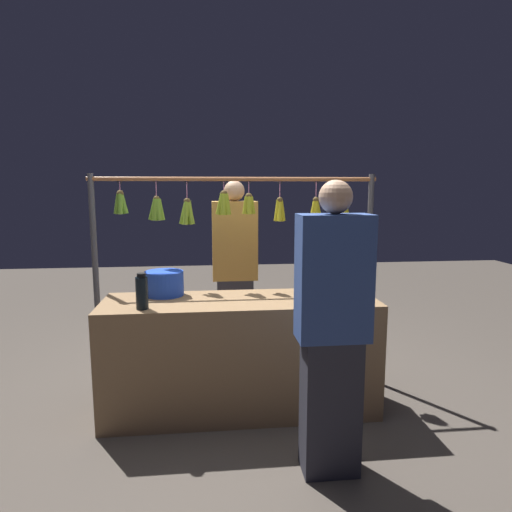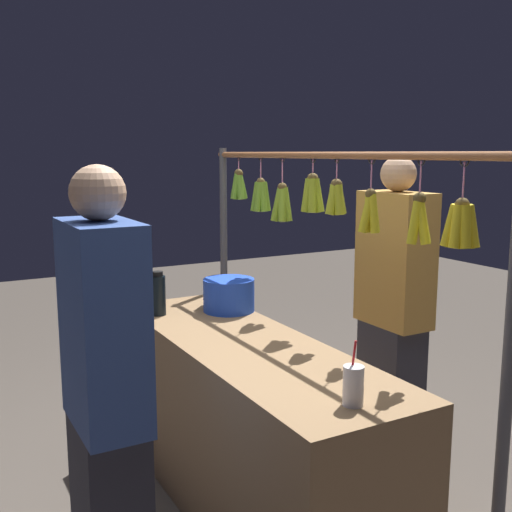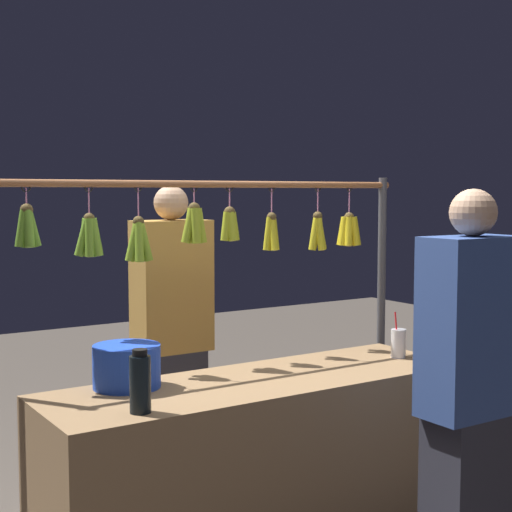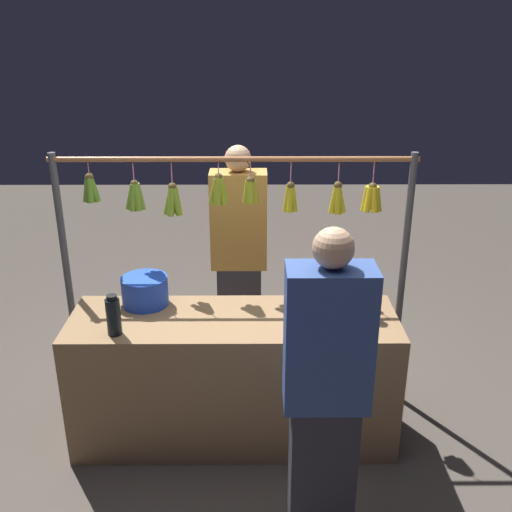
{
  "view_description": "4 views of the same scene",
  "coord_description": "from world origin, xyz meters",
  "px_view_note": "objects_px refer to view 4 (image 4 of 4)",
  "views": [
    {
      "loc": [
        0.21,
        3.01,
        1.57
      ],
      "look_at": [
        -0.11,
        0.0,
        1.11
      ],
      "focal_mm": 31.35,
      "sensor_mm": 36.0,
      "label": 1
    },
    {
      "loc": [
        -2.33,
        1.25,
        1.65
      ],
      "look_at": [
        -0.09,
        0.0,
        1.21
      ],
      "focal_mm": 42.82,
      "sensor_mm": 36.0,
      "label": 2
    },
    {
      "loc": [
        1.77,
        2.68,
        1.6
      ],
      "look_at": [
        0.02,
        0.0,
        1.33
      ],
      "focal_mm": 53.84,
      "sensor_mm": 36.0,
      "label": 3
    },
    {
      "loc": [
        -0.11,
        2.96,
        2.37
      ],
      "look_at": [
        -0.13,
        0.0,
        1.19
      ],
      "focal_mm": 40.77,
      "sensor_mm": 36.0,
      "label": 4
    }
  ],
  "objects_px": {
    "blue_bucket": "(145,291)",
    "customer_person": "(325,398)",
    "drink_cup": "(372,308)",
    "water_bottle": "(113,316)",
    "vendor_person": "(239,261)"
  },
  "relations": [
    {
      "from": "customer_person",
      "to": "blue_bucket",
      "type": "bearing_deg",
      "value": -43.83
    },
    {
      "from": "water_bottle",
      "to": "drink_cup",
      "type": "xyz_separation_m",
      "value": [
        -1.43,
        -0.17,
        -0.04
      ]
    },
    {
      "from": "blue_bucket",
      "to": "drink_cup",
      "type": "bearing_deg",
      "value": 171.71
    },
    {
      "from": "drink_cup",
      "to": "vendor_person",
      "type": "distance_m",
      "value": 1.16
    },
    {
      "from": "water_bottle",
      "to": "drink_cup",
      "type": "bearing_deg",
      "value": -173.28
    },
    {
      "from": "customer_person",
      "to": "water_bottle",
      "type": "bearing_deg",
      "value": -28.02
    },
    {
      "from": "drink_cup",
      "to": "customer_person",
      "type": "height_order",
      "value": "customer_person"
    },
    {
      "from": "blue_bucket",
      "to": "drink_cup",
      "type": "distance_m",
      "value": 1.33
    },
    {
      "from": "blue_bucket",
      "to": "customer_person",
      "type": "relative_size",
      "value": 0.17
    },
    {
      "from": "blue_bucket",
      "to": "customer_person",
      "type": "xyz_separation_m",
      "value": [
        -0.97,
        0.93,
        -0.1
      ]
    },
    {
      "from": "blue_bucket",
      "to": "vendor_person",
      "type": "bearing_deg",
      "value": -129.2
    },
    {
      "from": "blue_bucket",
      "to": "vendor_person",
      "type": "xyz_separation_m",
      "value": [
        -0.55,
        -0.67,
        -0.09
      ]
    },
    {
      "from": "water_bottle",
      "to": "drink_cup",
      "type": "height_order",
      "value": "water_bottle"
    },
    {
      "from": "blue_bucket",
      "to": "drink_cup",
      "type": "height_order",
      "value": "drink_cup"
    },
    {
      "from": "water_bottle",
      "to": "customer_person",
      "type": "relative_size",
      "value": 0.14
    }
  ]
}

